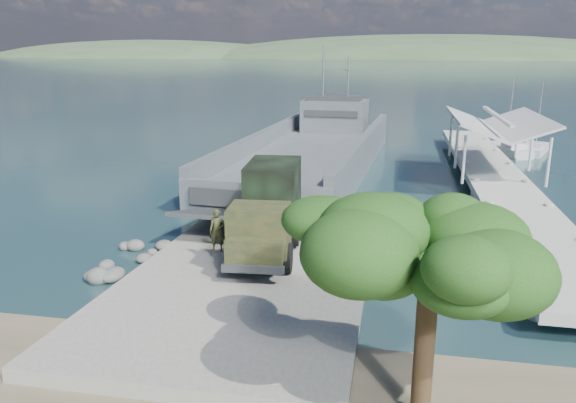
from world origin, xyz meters
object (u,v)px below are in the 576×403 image
object	(u,v)px
military_truck	(269,209)
soldier	(217,239)
pier	(494,167)
sailboat_far	(507,150)
landing_craft	(312,159)
overhang_tree	(412,253)
sailboat_near	(535,150)

from	to	relation	value
military_truck	soldier	distance (m)	2.92
pier	sailboat_far	xyz separation A→B (m)	(3.55, 14.65, -1.19)
landing_craft	soldier	distance (m)	22.49
military_truck	sailboat_far	world-z (taller)	sailboat_far
pier	overhang_tree	size ratio (longest dim) A/B	6.60
pier	sailboat_near	world-z (taller)	sailboat_near
military_truck	sailboat_near	distance (m)	37.20
pier	landing_craft	xyz separation A→B (m)	(-13.83, 4.18, -0.71)
pier	soldier	distance (m)	23.52
military_truck	sailboat_near	xyz separation A→B (m)	(19.04, 31.89, -2.07)
sailboat_near	sailboat_far	xyz separation A→B (m)	(-2.67, -0.88, 0.02)
sailboat_near	overhang_tree	size ratio (longest dim) A/B	1.08
military_truck	overhang_tree	xyz separation A→B (m)	(6.26, -11.37, 2.40)
landing_craft	military_truck	xyz separation A→B (m)	(1.00, -20.53, 1.56)
military_truck	soldier	bearing A→B (deg)	-140.03
sailboat_far	landing_craft	bearing A→B (deg)	-170.30
sailboat_far	military_truck	bearing A→B (deg)	-139.22
sailboat_far	overhang_tree	bearing A→B (deg)	-124.79
military_truck	sailboat_far	bearing A→B (deg)	57.74
military_truck	landing_craft	bearing A→B (deg)	88.37
landing_craft	overhang_tree	distance (m)	32.96
soldier	sailboat_far	size ratio (longest dim) A/B	0.26
landing_craft	sailboat_near	xyz separation A→B (m)	(20.05, 11.36, -0.51)
sailboat_near	sailboat_far	size ratio (longest dim) A/B	0.94
landing_craft	sailboat_far	xyz separation A→B (m)	(17.37, 10.47, -0.48)
soldier	overhang_tree	size ratio (longest dim) A/B	0.30
landing_craft	soldier	bearing A→B (deg)	-88.47
landing_craft	military_truck	world-z (taller)	landing_craft
landing_craft	sailboat_near	world-z (taller)	landing_craft
pier	sailboat_near	bearing A→B (deg)	68.17
overhang_tree	pier	bearing A→B (deg)	76.70
landing_craft	sailboat_far	distance (m)	20.29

